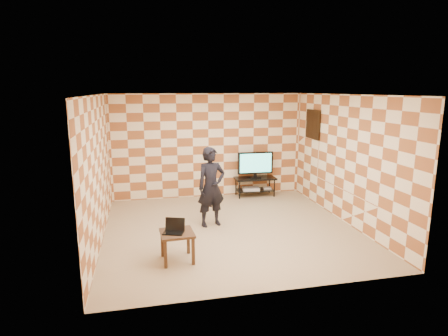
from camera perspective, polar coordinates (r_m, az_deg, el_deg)
The scene contains 14 objects.
floor at distance 7.76m, azimuth 0.96°, elevation -9.23°, with size 5.00×5.00×0.00m, color tan.
wall_back at distance 9.80m, azimuth -2.38°, elevation 3.38°, with size 5.00×0.02×2.70m, color #FFEABF.
wall_front at distance 5.06m, azimuth 7.57°, elevation -4.85°, with size 5.00×0.02×2.70m, color #FFEABF.
wall_left at distance 7.24m, azimuth -18.63°, elevation -0.28°, with size 0.02×5.00×2.70m, color #FFEABF.
wall_right at distance 8.32m, azimuth 18.01°, elevation 1.28°, with size 0.02×5.00×2.70m, color #FFEABF.
ceiling at distance 7.24m, azimuth 1.04°, elevation 11.11°, with size 5.00×5.00×0.02m, color white.
wall_art at distance 9.58m, azimuth 13.42°, elevation 6.49°, with size 0.04×0.72×0.72m.
tv_stand at distance 10.01m, azimuth 4.75°, elevation -2.21°, with size 1.08×0.49×0.50m.
tv at distance 9.90m, azimuth 4.81°, elevation 0.69°, with size 0.95×0.19×0.69m.
dvd_player at distance 9.98m, azimuth 4.10°, elevation -3.17°, with size 0.44×0.31×0.07m, color silver.
game_console at distance 10.15m, azimuth 6.58°, elevation -3.05°, with size 0.20×0.15×0.05m, color silver.
side_table at distance 6.32m, azimuth -7.16°, elevation -10.41°, with size 0.56×0.56×0.50m.
laptop at distance 6.27m, azimuth -7.61°, elevation -9.22°, with size 0.39×0.35×0.22m.
person at distance 7.72m, azimuth -1.96°, elevation -2.90°, with size 0.60×0.40×1.66m, color black.
Camera 1 is at (-1.68, -7.05, 2.80)m, focal length 30.00 mm.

